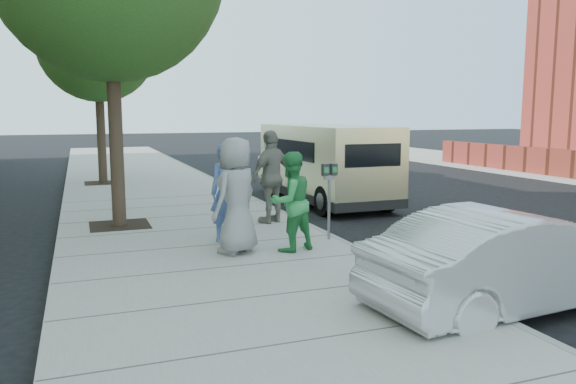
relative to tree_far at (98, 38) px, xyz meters
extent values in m
plane|color=black|center=(2.25, -10.00, -4.88)|extent=(120.00, 120.00, 0.00)
cube|color=gray|center=(1.25, -10.00, -4.81)|extent=(5.00, 60.00, 0.15)
cube|color=gray|center=(3.69, -10.00, -4.81)|extent=(0.12, 60.00, 0.16)
cube|color=black|center=(-0.05, -7.60, -4.73)|extent=(1.20, 1.20, 0.01)
cylinder|color=#38281E|center=(-0.05, -7.60, -2.75)|extent=(0.28, 0.28, 3.96)
cube|color=black|center=(-0.05, 0.00, -4.73)|extent=(1.20, 1.20, 0.01)
cylinder|color=#38281E|center=(-0.05, 0.00, -2.97)|extent=(0.28, 0.28, 3.52)
sphere|color=#26521B|center=(-0.05, 0.00, -0.17)|extent=(3.80, 3.80, 3.80)
sphere|color=#26521B|center=(0.55, -0.40, 0.33)|extent=(2.85, 2.85, 2.85)
sphere|color=#26521B|center=(-0.55, 0.50, 0.13)|extent=(2.66, 2.66, 2.66)
cylinder|color=gray|center=(3.50, -10.32, -4.17)|extent=(0.06, 0.06, 1.12)
cube|color=gray|center=(3.50, -10.32, -3.57)|extent=(0.22, 0.07, 0.08)
cube|color=#2D2D30|center=(3.42, -10.32, -3.43)|extent=(0.12, 0.10, 0.22)
cube|color=#2D2D30|center=(3.59, -10.32, -3.43)|extent=(0.12, 0.10, 0.22)
cube|color=beige|center=(5.55, -5.57, -3.71)|extent=(2.02, 5.27, 1.93)
cube|color=beige|center=(5.51, -2.71, -4.20)|extent=(1.79, 0.56, 0.83)
cube|color=black|center=(5.59, -8.20, -3.38)|extent=(1.46, 0.04, 0.53)
cylinder|color=black|center=(4.67, -3.86, -4.51)|extent=(0.26, 0.74, 0.74)
cylinder|color=black|center=(6.38, -3.83, -4.51)|extent=(0.26, 0.74, 0.74)
cylinder|color=black|center=(4.73, -7.42, -4.51)|extent=(0.26, 0.74, 0.74)
cylinder|color=black|center=(6.44, -7.39, -4.51)|extent=(0.26, 0.74, 0.74)
imported|color=silver|center=(4.25, -14.18, -4.23)|extent=(4.05, 1.74, 1.30)
imported|color=#5069AB|center=(1.73, -9.79, -3.83)|extent=(0.67, 0.45, 1.80)
imported|color=green|center=(2.54, -10.88, -3.89)|extent=(0.97, 0.84, 1.69)
imported|color=gray|center=(1.64, -10.70, -3.77)|extent=(1.13, 1.06, 1.94)
imported|color=gray|center=(3.04, -8.42, -3.75)|extent=(1.25, 0.96, 1.97)
camera|label=1|loc=(-0.78, -19.61, -2.40)|focal=35.00mm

